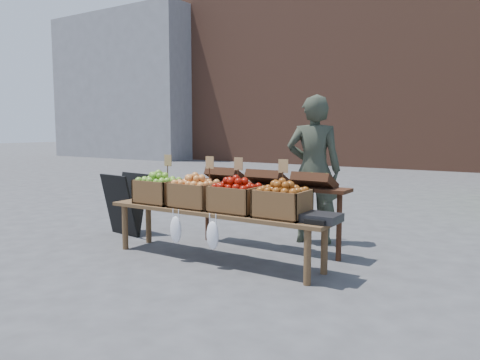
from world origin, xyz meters
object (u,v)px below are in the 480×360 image
Objects in this scene: display_bench at (215,235)px; crate_green_apples at (282,204)px; weighing_scale at (322,218)px; crate_red_apples at (236,199)px; crate_russet_pears at (195,195)px; back_table at (268,207)px; chalkboard_sign at (125,204)px; crate_golden_apples at (159,191)px; vendor at (314,170)px.

crate_green_apples is (0.83, 0.00, 0.42)m from display_bench.
crate_green_apples is 1.47× the size of weighing_scale.
crate_russet_pears is at bearing 180.00° from crate_red_apples.
back_table reaches higher than display_bench.
crate_russet_pears is 1.00× the size of crate_red_apples.
back_table reaches higher than chalkboard_sign.
weighing_scale is (2.08, 0.00, -0.10)m from crate_golden_apples.
chalkboard_sign is 1.71× the size of crate_green_apples.
weighing_scale reaches higher than display_bench.
vendor is 0.89× the size of back_table.
back_table is 4.20× the size of crate_russet_pears.
crate_green_apples is at bearing 0.00° from crate_russet_pears.
chalkboard_sign reaches higher than crate_red_apples.
display_bench is at bearing -4.09° from chalkboard_sign.
crate_red_apples reaches higher than weighing_scale.
chalkboard_sign is 2.51× the size of weighing_scale.
display_bench is 0.51m from crate_red_apples.
weighing_scale is at bearing -35.79° from back_table.
crate_green_apples is (0.55, 0.00, 0.00)m from crate_red_apples.
weighing_scale is (0.43, 0.00, -0.10)m from crate_green_apples.
chalkboard_sign is 2.11m from crate_red_apples.
crate_green_apples is at bearing -180.00° from weighing_scale.
crate_russet_pears is (1.51, -0.35, 0.28)m from chalkboard_sign.
vendor reaches higher than crate_russet_pears.
crate_golden_apples and crate_green_apples have the same top height.
chalkboard_sign is at bearing 166.78° from crate_russet_pears.
display_bench is 0.93m from crate_golden_apples.
crate_golden_apples is 0.55m from crate_russet_pears.
display_bench is at bearing 180.00° from crate_green_apples.
vendor reaches higher than chalkboard_sign.
back_table reaches higher than crate_red_apples.
crate_golden_apples reaches higher than display_bench.
chalkboard_sign reaches higher than weighing_scale.
crate_green_apples is (1.65, 0.00, 0.00)m from crate_golden_apples.
crate_russet_pears and crate_green_apples have the same top height.
back_table reaches higher than weighing_scale.
display_bench is at bearing -109.24° from back_table.
chalkboard_sign is at bearing 159.71° from crate_golden_apples.
back_table is at bearing 45.03° from vendor.
crate_golden_apples is 1.00× the size of crate_green_apples.
crate_russet_pears is at bearing 0.00° from crate_golden_apples.
crate_green_apples is at bearing -51.45° from back_table.
vendor reaches higher than display_bench.
crate_golden_apples is at bearing 180.00° from display_bench.
crate_russet_pears is 1.00× the size of crate_green_apples.
vendor is at bearing 67.73° from display_bench.
chalkboard_sign is at bearing 172.26° from crate_green_apples.
crate_red_apples is 1.47× the size of weighing_scale.
crate_red_apples and crate_green_apples have the same top height.
weighing_scale is (1.25, 0.00, 0.33)m from display_bench.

